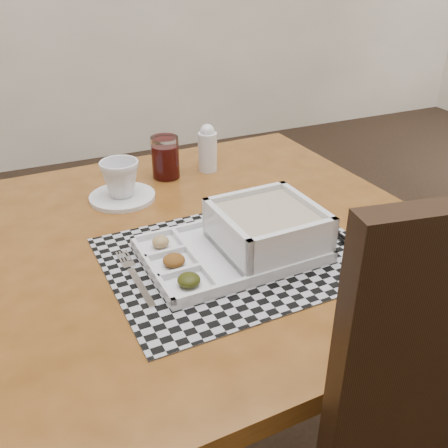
% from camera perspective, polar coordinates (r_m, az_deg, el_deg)
% --- Properties ---
extents(floor, '(5.00, 5.00, 0.00)m').
position_cam_1_polar(floor, '(1.61, 22.45, -21.49)').
color(floor, black).
rests_on(floor, ground).
extents(dining_table, '(0.95, 0.95, 0.69)m').
position_cam_1_polar(dining_table, '(1.06, -1.95, -4.01)').
color(dining_table, '#593110').
rests_on(dining_table, ground).
extents(placemat, '(0.49, 0.39, 0.00)m').
position_cam_1_polar(placemat, '(0.93, 1.61, -3.70)').
color(placemat, '#9B9AA2').
rests_on(placemat, dining_table).
extents(serving_tray, '(0.33, 0.23, 0.09)m').
position_cam_1_polar(serving_tray, '(0.93, 3.74, -1.36)').
color(serving_tray, silver).
rests_on(serving_tray, placemat).
extents(fork, '(0.02, 0.19, 0.00)m').
position_cam_1_polar(fork, '(0.89, -10.14, -5.82)').
color(fork, silver).
rests_on(fork, placemat).
extents(spoon, '(0.04, 0.18, 0.01)m').
position_cam_1_polar(spoon, '(1.07, 9.95, 0.77)').
color(spoon, silver).
rests_on(spoon, placemat).
extents(chopsticks, '(0.03, 0.24, 0.01)m').
position_cam_1_polar(chopsticks, '(1.01, 12.84, -1.24)').
color(chopsticks, black).
rests_on(chopsticks, placemat).
extents(saucer, '(0.15, 0.15, 0.01)m').
position_cam_1_polar(saucer, '(1.17, -11.54, 3.06)').
color(saucer, silver).
rests_on(saucer, dining_table).
extents(cup, '(0.10, 0.10, 0.08)m').
position_cam_1_polar(cup, '(1.15, -11.76, 5.12)').
color(cup, silver).
rests_on(cup, saucer).
extents(juice_glass, '(0.07, 0.07, 0.10)m').
position_cam_1_polar(juice_glass, '(1.25, -6.71, 7.39)').
color(juice_glass, white).
rests_on(juice_glass, dining_table).
extents(creamer_bottle, '(0.05, 0.05, 0.12)m').
position_cam_1_polar(creamer_bottle, '(1.28, -1.89, 8.62)').
color(creamer_bottle, silver).
rests_on(creamer_bottle, dining_table).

